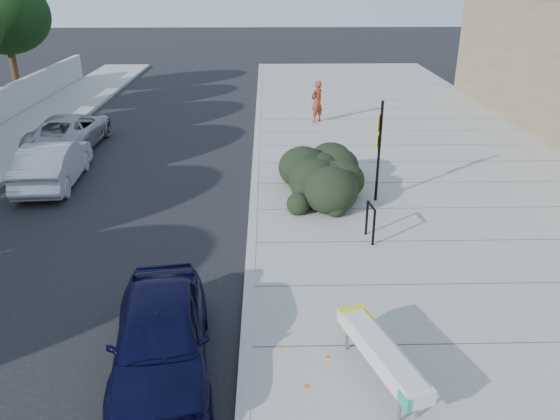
{
  "coord_description": "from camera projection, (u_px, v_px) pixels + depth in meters",
  "views": [
    {
      "loc": [
        0.4,
        -9.77,
        6.15
      ],
      "look_at": [
        0.69,
        2.02,
        1.0
      ],
      "focal_mm": 35.0,
      "sensor_mm": 36.0,
      "label": 1
    }
  ],
  "objects": [
    {
      "name": "curb_near",
      "position": [
        254.0,
        198.0,
        15.95
      ],
      "size": [
        0.22,
        50.0,
        0.17
      ],
      "primitive_type": "cube",
      "color": "#9E9E99",
      "rests_on": "ground"
    },
    {
      "name": "bike_rack",
      "position": [
        371.0,
        219.0,
        13.12
      ],
      "size": [
        0.13,
        0.63,
        0.92
      ],
      "rotation": [
        0.0,
        0.0,
        0.12
      ],
      "color": "black",
      "rests_on": "sidewalk_near"
    },
    {
      "name": "ground",
      "position": [
        249.0,
        293.0,
        11.4
      ],
      "size": [
        120.0,
        120.0,
        0.0
      ],
      "primitive_type": "plane",
      "color": "black",
      "rests_on": "ground"
    },
    {
      "name": "pedestrian",
      "position": [
        317.0,
        101.0,
        23.49
      ],
      "size": [
        0.77,
        0.75,
        1.78
      ],
      "primitive_type": "imported",
      "rotation": [
        0.0,
        0.0,
        3.88
      ],
      "color": "maroon",
      "rests_on": "sidewalk_near"
    },
    {
      "name": "tree_far_f",
      "position": [
        4.0,
        16.0,
        26.85
      ],
      "size": [
        4.4,
        4.4,
        6.07
      ],
      "color": "#332114",
      "rests_on": "ground"
    },
    {
      "name": "sign_post",
      "position": [
        379.0,
        146.0,
        15.01
      ],
      "size": [
        0.17,
        0.31,
        2.86
      ],
      "rotation": [
        0.0,
        0.0,
        -0.42
      ],
      "color": "black",
      "rests_on": "sidewalk_near"
    },
    {
      "name": "wagon_silver",
      "position": [
        53.0,
        163.0,
        17.01
      ],
      "size": [
        1.76,
        4.26,
        1.37
      ],
      "primitive_type": "imported",
      "rotation": [
        0.0,
        0.0,
        3.22
      ],
      "color": "silver",
      "rests_on": "ground"
    },
    {
      "name": "suv_silver",
      "position": [
        70.0,
        130.0,
        20.64
      ],
      "size": [
        2.19,
        4.7,
        1.3
      ],
      "primitive_type": "imported",
      "rotation": [
        0.0,
        0.0,
        3.14
      ],
      "color": "#939598",
      "rests_on": "ground"
    },
    {
      "name": "sidewalk_near",
      "position": [
        444.0,
        197.0,
        16.08
      ],
      "size": [
        11.2,
        50.0,
        0.15
      ],
      "primitive_type": "cube",
      "color": "gray",
      "rests_on": "ground"
    },
    {
      "name": "hedge",
      "position": [
        323.0,
        170.0,
        15.98
      ],
      "size": [
        2.3,
        3.86,
        1.37
      ],
      "primitive_type": "ellipsoid",
      "rotation": [
        0.0,
        0.0,
        -0.14
      ],
      "color": "black",
      "rests_on": "sidewalk_near"
    },
    {
      "name": "bench",
      "position": [
        381.0,
        352.0,
        8.51
      ],
      "size": [
        1.14,
        2.37,
        0.7
      ],
      "rotation": [
        0.0,
        0.0,
        0.31
      ],
      "color": "gray",
      "rests_on": "sidewalk_near"
    },
    {
      "name": "sedan_navy",
      "position": [
        161.0,
        336.0,
        8.96
      ],
      "size": [
        2.08,
        4.08,
        1.33
      ],
      "primitive_type": "imported",
      "rotation": [
        0.0,
        0.0,
        0.13
      ],
      "color": "black",
      "rests_on": "ground"
    }
  ]
}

